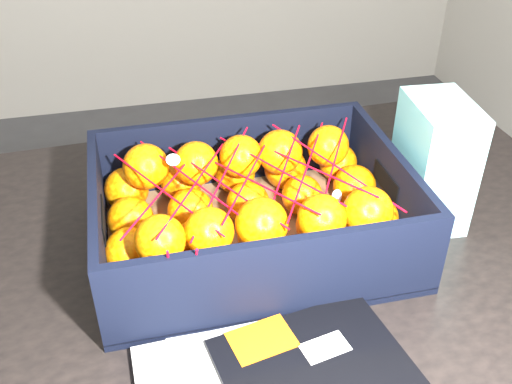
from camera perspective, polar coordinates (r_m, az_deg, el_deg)
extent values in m
cube|color=black|center=(0.87, -2.27, -7.48)|extent=(1.23, 0.85, 0.04)
cylinder|color=black|center=(1.52, 16.12, -5.90)|extent=(0.06, 0.06, 0.71)
cube|color=orange|center=(0.72, 0.55, -13.89)|extent=(0.08, 0.07, 0.00)
cube|color=white|center=(0.72, 6.62, -14.53)|extent=(0.06, 0.04, 0.00)
cube|color=olive|center=(0.88, -0.45, -4.50)|extent=(0.43, 0.32, 0.01)
cube|color=black|center=(0.97, -2.53, 3.83)|extent=(0.43, 0.01, 0.13)
cube|color=black|center=(0.73, 2.31, -8.52)|extent=(0.43, 0.01, 0.13)
cube|color=black|center=(0.83, -14.74, -3.36)|extent=(0.01, 0.30, 0.13)
cube|color=black|center=(0.91, 12.62, 0.38)|extent=(0.01, 0.30, 0.13)
sphere|color=orange|center=(0.75, -11.15, -9.50)|extent=(0.06, 0.06, 0.06)
sphere|color=orange|center=(0.81, -12.04, -5.60)|extent=(0.07, 0.07, 0.07)
sphere|color=orange|center=(0.87, -11.90, -2.58)|extent=(0.07, 0.07, 0.07)
sphere|color=orange|center=(0.94, -12.27, 0.26)|extent=(0.07, 0.07, 0.07)
sphere|color=orange|center=(0.76, -4.65, -8.37)|extent=(0.06, 0.06, 0.06)
sphere|color=orange|center=(0.81, -5.59, -4.98)|extent=(0.07, 0.07, 0.07)
sphere|color=orange|center=(0.87, -6.28, -1.83)|extent=(0.07, 0.07, 0.07)
sphere|color=orange|center=(0.94, -7.15, 1.08)|extent=(0.07, 0.07, 0.07)
sphere|color=orange|center=(0.77, 1.26, -7.55)|extent=(0.06, 0.06, 0.06)
sphere|color=orange|center=(0.82, 0.34, -4.15)|extent=(0.06, 0.06, 0.06)
sphere|color=orange|center=(0.89, -0.78, -1.06)|extent=(0.06, 0.06, 0.06)
sphere|color=orange|center=(0.95, -2.04, 1.82)|extent=(0.06, 0.06, 0.06)
sphere|color=orange|center=(0.79, 7.52, -6.60)|extent=(0.06, 0.06, 0.06)
sphere|color=orange|center=(0.85, 5.94, -3.18)|extent=(0.06, 0.06, 0.06)
sphere|color=orange|center=(0.90, 4.41, -0.31)|extent=(0.06, 0.06, 0.06)
sphere|color=orange|center=(0.97, 2.82, 2.30)|extent=(0.07, 0.07, 0.07)
sphere|color=orange|center=(0.82, 13.07, -5.48)|extent=(0.07, 0.07, 0.07)
sphere|color=orange|center=(0.87, 11.30, -2.47)|extent=(0.07, 0.07, 0.07)
sphere|color=orange|center=(0.93, 9.38, 0.55)|extent=(0.07, 0.07, 0.07)
sphere|color=orange|center=(0.99, 7.85, 2.81)|extent=(0.06, 0.06, 0.06)
sphere|color=orange|center=(0.74, -9.15, -4.54)|extent=(0.06, 0.06, 0.06)
sphere|color=orange|center=(0.89, -10.48, 2.41)|extent=(0.07, 0.07, 0.07)
sphere|color=orange|center=(0.75, -4.48, -3.80)|extent=(0.06, 0.06, 0.06)
sphere|color=orange|center=(0.88, -5.75, 2.74)|extent=(0.07, 0.07, 0.07)
sphere|color=orange|center=(0.76, 0.54, -3.06)|extent=(0.07, 0.07, 0.07)
sphere|color=orange|center=(0.90, -1.45, 3.43)|extent=(0.07, 0.07, 0.07)
sphere|color=orange|center=(0.77, 6.30, -2.54)|extent=(0.06, 0.06, 0.06)
sphere|color=orange|center=(0.91, 2.30, 3.85)|extent=(0.07, 0.07, 0.07)
sphere|color=orange|center=(0.80, 10.67, -1.84)|extent=(0.07, 0.07, 0.07)
sphere|color=orange|center=(0.93, 6.91, 4.40)|extent=(0.06, 0.06, 0.06)
cylinder|color=red|center=(0.80, -8.80, 0.04)|extent=(0.12, 0.23, 0.00)
cylinder|color=red|center=(0.81, -6.13, 1.13)|extent=(0.12, 0.23, 0.01)
cylinder|color=red|center=(0.80, -3.14, 0.71)|extent=(0.12, 0.23, 0.00)
cylinder|color=red|center=(0.81, -0.33, 1.06)|extent=(0.12, 0.23, 0.03)
cylinder|color=red|center=(0.83, 2.05, 2.24)|extent=(0.12, 0.23, 0.01)
cylinder|color=red|center=(0.83, 4.83, 2.55)|extent=(0.12, 0.23, 0.03)
cylinder|color=red|center=(0.85, 7.48, 2.58)|extent=(0.12, 0.23, 0.03)
cylinder|color=red|center=(0.79, -8.82, 0.26)|extent=(0.12, 0.23, 0.03)
cylinder|color=red|center=(0.79, -5.96, 0.62)|extent=(0.12, 0.23, 0.02)
cylinder|color=red|center=(0.81, -3.26, 1.30)|extent=(0.12, 0.23, 0.03)
cylinder|color=red|center=(0.82, -0.56, 1.87)|extent=(0.12, 0.23, 0.01)
cylinder|color=red|center=(0.82, 2.37, 1.21)|extent=(0.12, 0.23, 0.04)
cylinder|color=red|center=(0.83, 4.89, 2.38)|extent=(0.12, 0.23, 0.01)
cylinder|color=red|center=(0.84, 7.46, 2.75)|extent=(0.12, 0.23, 0.02)
cylinder|color=red|center=(0.70, -8.32, -7.47)|extent=(0.00, 0.03, 0.09)
cylinder|color=red|center=(0.70, -5.86, -7.13)|extent=(0.01, 0.04, 0.08)
cube|color=white|center=(0.92, 16.61, 2.76)|extent=(0.10, 0.13, 0.19)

